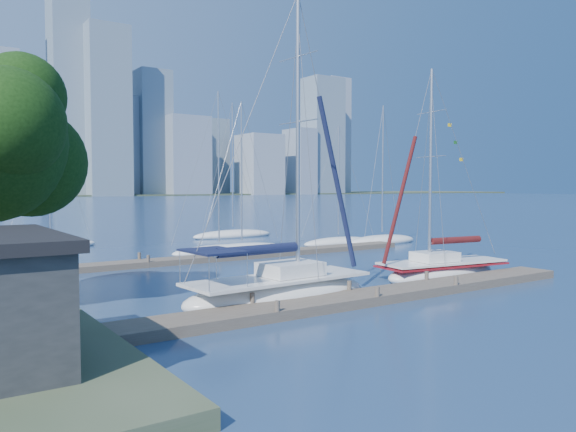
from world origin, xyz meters
TOP-DOWN VIEW (x-y plane):
  - ground at (0.00, 0.00)m, footprint 700.00×700.00m
  - near_dock at (0.00, 0.00)m, footprint 26.00×2.00m
  - far_dock at (2.00, 16.00)m, footprint 30.00×1.80m
  - sailboat_navy at (-2.93, 2.16)m, footprint 9.24×3.52m
  - sailboat_maroon at (8.03, 2.51)m, footprint 8.15×3.60m
  - bg_boat_2 at (2.96, 19.25)m, footprint 7.55×2.13m
  - bg_boat_3 at (4.80, 19.09)m, footprint 7.93×3.52m
  - bg_boat_4 at (14.42, 19.29)m, footprint 7.39×2.94m
  - bg_boat_5 at (18.18, 17.85)m, footprint 7.75×5.15m
  - bg_boat_6 at (-6.60, 30.56)m, footprint 7.46×4.30m
  - bg_boat_7 at (10.29, 30.59)m, footprint 8.78×5.00m

SIDE VIEW (x-z plane):
  - ground at x=0.00m, z-range 0.00..0.00m
  - far_dock at x=2.00m, z-range 0.00..0.36m
  - near_dock at x=0.00m, z-range 0.00..0.40m
  - bg_boat_4 at x=14.42m, z-range -5.01..5.45m
  - bg_boat_3 at x=4.80m, z-range -5.62..6.09m
  - bg_boat_2 at x=2.96m, z-range -5.92..6.39m
  - bg_boat_6 at x=-6.60m, z-range -5.78..6.27m
  - bg_boat_7 at x=10.29m, z-range -6.50..7.01m
  - bg_boat_5 at x=18.18m, z-range -5.92..6.45m
  - sailboat_maroon at x=8.03m, z-range -4.97..6.83m
  - sailboat_navy at x=-2.93m, z-range -5.97..8.05m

